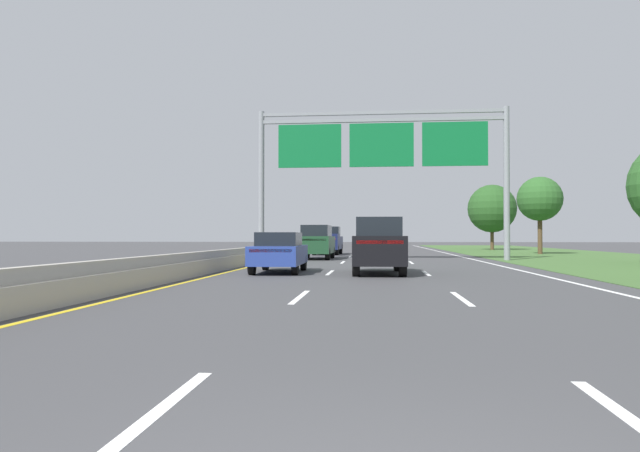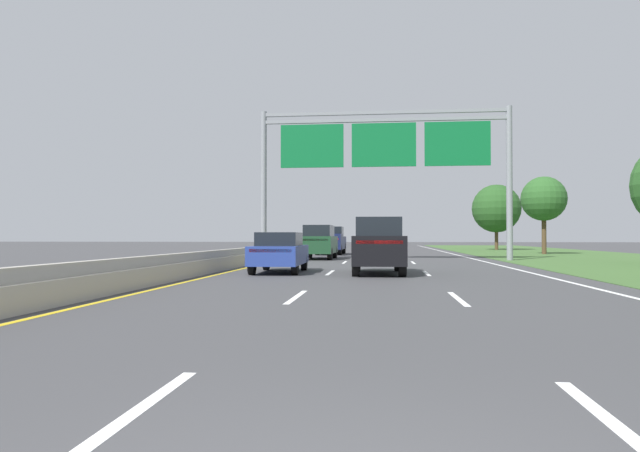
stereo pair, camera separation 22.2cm
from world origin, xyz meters
TOP-DOWN VIEW (x-y plane):
  - ground_plane at (0.00, 35.00)m, footprint 220.00×220.00m
  - lane_striping at (0.00, 34.54)m, footprint 11.96×106.00m
  - grass_verge_right at (13.95, 35.00)m, footprint 14.00×110.00m
  - median_barrier_concrete at (-6.60, 35.00)m, footprint 0.60×110.00m
  - overhead_sign_gantry at (0.30, 31.78)m, footprint 15.06×0.42m
  - pickup_truck_navy at (-3.80, 42.39)m, footprint 2.09×5.43m
  - car_black_centre_lane_suv at (0.01, 19.09)m, footprint 2.01×4.74m
  - car_darkgreen_left_lane_suv at (-3.71, 32.83)m, footprint 1.96×4.72m
  - car_blue_left_lane_sedan at (-3.85, 19.47)m, footprint 1.91×4.44m
  - roadside_tree_far at (12.99, 44.26)m, footprint 3.53×3.53m
  - roadside_tree_distant at (12.20, 58.97)m, footprint 5.05×5.05m

SIDE VIEW (x-z plane):
  - ground_plane at x=0.00m, z-range 0.00..0.00m
  - lane_striping at x=0.00m, z-range 0.00..0.01m
  - grass_verge_right at x=13.95m, z-range 0.00..0.02m
  - median_barrier_concrete at x=-6.60m, z-range -0.07..0.78m
  - car_blue_left_lane_sedan at x=-3.85m, z-range 0.03..1.60m
  - pickup_truck_navy at x=-3.80m, z-range -0.03..2.17m
  - car_black_centre_lane_suv at x=0.01m, z-range 0.04..2.15m
  - car_darkgreen_left_lane_suv at x=-3.71m, z-range 0.04..2.15m
  - roadside_tree_distant at x=12.20m, z-range 0.91..7.79m
  - roadside_tree_far at x=12.99m, z-range 1.30..7.48m
  - overhead_sign_gantry at x=0.30m, z-range 1.93..11.05m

